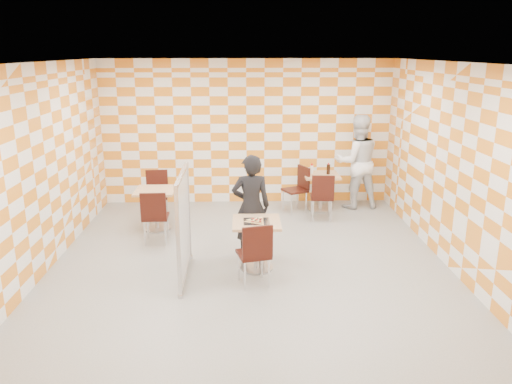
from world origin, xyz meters
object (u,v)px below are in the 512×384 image
chair_empty_far (157,190)px  man_white (357,162)px  empty_table (156,202)px  man_dark (251,206)px  chair_main_front (255,250)px  chair_empty_near (155,213)px  second_table (321,186)px  partition (184,225)px  sport_bottle (312,169)px  chair_second_side (299,185)px  chair_second_front (322,194)px  soda_bottle (328,169)px  main_table (257,237)px

chair_empty_far → man_white: bearing=7.7°
empty_table → chair_empty_far: (-0.09, 0.69, 0.04)m
man_dark → man_white: man_white is taller
chair_main_front → chair_empty_near: 2.32m
empty_table → chair_empty_far: 0.70m
second_table → partition: 3.93m
partition → sport_bottle: bearing=54.6°
chair_main_front → sport_bottle: (1.25, 3.52, 0.29)m
chair_second_side → chair_empty_far: same height
chair_second_side → chair_empty_near: (-2.60, -1.71, 0.00)m
second_table → sport_bottle: 0.39m
man_dark → chair_second_front: bearing=-134.4°
empty_table → chair_main_front: 2.94m
chair_empty_far → soda_bottle: size_ratio=4.02×
sport_bottle → partition: bearing=-125.4°
soda_bottle → partition: bearing=-129.9°
partition → man_white: man_white is taller
empty_table → chair_empty_near: bearing=-82.2°
partition → sport_bottle: 3.88m
partition → second_table: bearing=51.6°
second_table → soda_bottle: 0.37m
empty_table → man_dark: 2.15m
chair_main_front → chair_second_front: (1.35, 2.73, 0.00)m
second_table → man_dark: size_ratio=0.46×
partition → man_dark: (0.96, 0.74, 0.03)m
chair_empty_near → chair_empty_far: size_ratio=1.00×
chair_main_front → chair_second_side: size_ratio=1.00×
second_table → chair_empty_far: chair_empty_far is taller
chair_second_front → sport_bottle: size_ratio=4.62×
chair_second_front → soda_bottle: 0.80m
chair_second_side → chair_empty_near: bearing=-146.8°
main_table → soda_bottle: size_ratio=3.26×
second_table → man_white: bearing=14.0°
main_table → empty_table: bearing=134.9°
main_table → sport_bottle: size_ratio=3.75×
chair_second_front → chair_empty_far: 3.18m
chair_empty_far → sport_bottle: (3.07, 0.45, 0.29)m
second_table → partition: bearing=-128.4°
chair_empty_near → man_white: (3.82, 1.97, 0.42)m
second_table → sport_bottle: bearing=153.0°
empty_table → chair_main_front: chair_main_front is taller
main_table → man_dark: bearing=98.1°
chair_second_side → chair_empty_near: 3.11m
chair_second_front → soda_bottle: soda_bottle is taller
chair_second_front → chair_empty_far: bearing=173.8°
sport_bottle → second_table: bearing=-27.0°
empty_table → main_table: bearing=-45.1°
second_table → chair_empty_far: size_ratio=0.81×
second_table → chair_second_front: size_ratio=0.81×
main_table → partition: (-1.03, -0.25, 0.28)m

